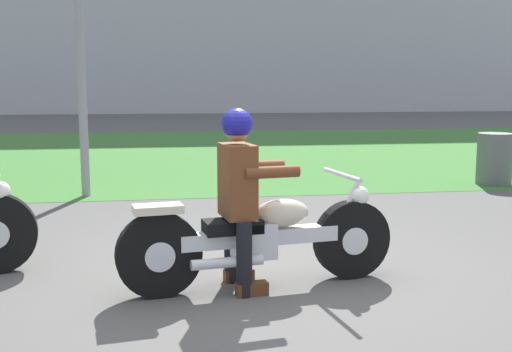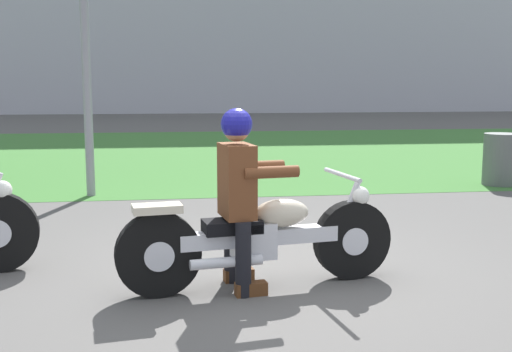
{
  "view_description": "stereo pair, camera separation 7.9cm",
  "coord_description": "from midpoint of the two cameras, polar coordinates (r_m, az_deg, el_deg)",
  "views": [
    {
      "loc": [
        -0.73,
        -4.87,
        1.59
      ],
      "look_at": [
        0.02,
        0.02,
        0.85
      ],
      "focal_mm": 44.01,
      "sensor_mm": 36.0,
      "label": 1
    },
    {
      "loc": [
        -0.65,
        -4.89,
        1.59
      ],
      "look_at": [
        0.02,
        0.02,
        0.85
      ],
      "focal_mm": 44.01,
      "sensor_mm": 36.0,
      "label": 2
    }
  ],
  "objects": [
    {
      "name": "motorcycle_lead",
      "position": [
        4.9,
        0.87,
        -5.65
      ],
      "size": [
        2.21,
        0.7,
        0.88
      ],
      "rotation": [
        0.0,
        0.0,
        0.15
      ],
      "color": "black",
      "rests_on": "ground"
    },
    {
      "name": "ground",
      "position": [
        5.18,
        0.28,
        -9.38
      ],
      "size": [
        120.0,
        120.0,
        0.0
      ],
      "primitive_type": "plane",
      "color": "#565451"
    },
    {
      "name": "trash_can",
      "position": [
        10.53,
        21.57,
        1.42
      ],
      "size": [
        0.54,
        0.54,
        0.81
      ],
      "primitive_type": "cylinder",
      "color": "#595E5B",
      "rests_on": "ground"
    },
    {
      "name": "grass_verge",
      "position": [
        14.66,
        -4.99,
        2.23
      ],
      "size": [
        60.0,
        12.0,
        0.01
      ],
      "primitive_type": "cube",
      "color": "#3D7533",
      "rests_on": "ground"
    },
    {
      "name": "rider_lead",
      "position": [
        4.77,
        -1.06,
        -0.82
      ],
      "size": [
        0.59,
        0.52,
        1.4
      ],
      "rotation": [
        0.0,
        0.0,
        0.15
      ],
      "color": "black",
      "rests_on": "ground"
    }
  ]
}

